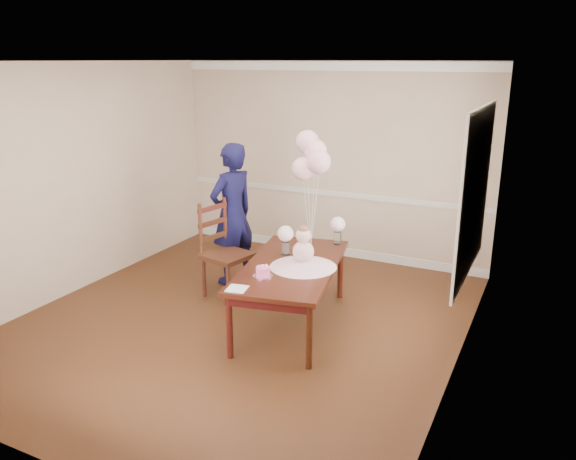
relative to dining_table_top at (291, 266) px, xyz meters
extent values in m
cube|color=#33190C|center=(-0.52, -0.20, -0.66)|extent=(4.50, 5.00, 0.00)
cube|color=white|center=(-0.52, -0.20, 2.04)|extent=(4.50, 5.00, 0.02)
cube|color=tan|center=(-0.52, 2.30, 0.69)|extent=(4.50, 0.02, 2.70)
cube|color=tan|center=(-0.52, -2.70, 0.69)|extent=(4.50, 0.02, 2.70)
cube|color=tan|center=(-2.77, -0.20, 0.69)|extent=(0.02, 5.00, 2.70)
cube|color=tan|center=(1.73, -0.20, 0.69)|extent=(0.02, 5.00, 2.70)
cube|color=silver|center=(-0.52, 2.29, 0.24)|extent=(4.50, 0.02, 0.07)
cube|color=white|center=(-0.52, 2.29, 1.97)|extent=(4.50, 0.02, 0.12)
cube|color=silver|center=(-0.52, 2.29, -0.60)|extent=(4.50, 0.02, 0.12)
cube|color=white|center=(1.71, 0.30, 0.89)|extent=(0.02, 1.66, 1.56)
cube|color=silver|center=(1.69, 0.30, 0.89)|extent=(0.01, 1.50, 1.40)
cube|color=black|center=(0.00, 0.00, 0.00)|extent=(1.25, 1.96, 0.05)
cube|color=black|center=(0.00, 0.00, -0.07)|extent=(1.14, 1.85, 0.09)
cylinder|color=black|center=(-0.21, -0.90, -0.34)|extent=(0.07, 0.07, 0.64)
cylinder|color=black|center=(0.54, -0.75, -0.34)|extent=(0.07, 0.07, 0.64)
cylinder|color=black|center=(-0.54, 0.75, -0.34)|extent=(0.07, 0.07, 0.64)
cylinder|color=black|center=(0.21, 0.90, -0.34)|extent=(0.07, 0.07, 0.64)
cone|color=#DFA4BE|center=(0.14, -0.02, 0.07)|extent=(0.81, 0.81, 0.09)
sphere|color=pink|center=(0.14, -0.02, 0.19)|extent=(0.22, 0.22, 0.22)
sphere|color=beige|center=(0.14, -0.02, 0.36)|extent=(0.15, 0.15, 0.15)
sphere|color=brown|center=(0.14, -0.02, 0.41)|extent=(0.11, 0.11, 0.11)
cylinder|color=#BBBBBF|center=(-0.10, -0.44, 0.03)|extent=(0.24, 0.24, 0.01)
cylinder|color=#F24C98|center=(-0.10, -0.44, 0.08)|extent=(0.16, 0.16, 0.09)
sphere|color=white|center=(-0.10, -0.44, 0.13)|extent=(0.03, 0.03, 0.03)
sphere|color=white|center=(-0.08, -0.41, 0.13)|extent=(0.03, 0.03, 0.03)
cylinder|color=silver|center=(-0.19, 0.24, 0.10)|extent=(0.11, 0.11, 0.15)
sphere|color=silver|center=(-0.19, 0.24, 0.26)|extent=(0.17, 0.17, 0.17)
cylinder|color=white|center=(0.19, 0.83, 0.10)|extent=(0.11, 0.11, 0.15)
sphere|color=silver|center=(0.19, 0.83, 0.26)|extent=(0.17, 0.17, 0.17)
cube|color=silver|center=(-0.16, -0.82, 0.03)|extent=(0.21, 0.21, 0.01)
cylinder|color=white|center=(-0.01, 0.51, 0.03)|extent=(0.04, 0.04, 0.02)
sphere|color=#E7A4B1|center=(-0.10, 0.49, 0.93)|extent=(0.25, 0.25, 0.25)
sphere|color=#E19FB2|center=(0.09, 0.48, 1.02)|extent=(0.25, 0.25, 0.25)
sphere|color=#F0AABB|center=(-0.01, 0.60, 1.11)|extent=(0.25, 0.25, 0.25)
sphere|color=#DC9CB3|center=(-0.10, 0.60, 1.20)|extent=(0.25, 0.25, 0.25)
cylinder|color=white|center=(-0.05, 0.50, 0.41)|extent=(0.08, 0.02, 0.76)
cylinder|color=white|center=(0.04, 0.49, 0.46)|extent=(0.10, 0.03, 0.85)
cylinder|color=white|center=(-0.01, 0.55, 0.50)|extent=(0.00, 0.09, 0.94)
cylinder|color=white|center=(-0.06, 0.55, 0.55)|extent=(0.09, 0.08, 1.03)
cube|color=#36190E|center=(-1.01, 0.35, -0.16)|extent=(0.59, 0.59, 0.06)
cylinder|color=#37150F|center=(-1.25, 0.20, -0.42)|extent=(0.05, 0.05, 0.48)
cylinder|color=#3A1B0F|center=(-0.86, 0.11, -0.42)|extent=(0.05, 0.05, 0.48)
cylinder|color=black|center=(-1.16, 0.59, -0.42)|extent=(0.05, 0.05, 0.48)
cylinder|color=#3D1510|center=(-0.77, 0.50, -0.42)|extent=(0.05, 0.05, 0.48)
cylinder|color=#3D1E10|center=(-1.27, 0.21, 0.16)|extent=(0.05, 0.05, 0.62)
cylinder|color=#3A1710|center=(-1.18, 0.60, 0.16)|extent=(0.05, 0.05, 0.62)
cube|color=#351A0E|center=(-1.23, 0.40, 0.03)|extent=(0.13, 0.44, 0.06)
cube|color=#36170E|center=(-1.23, 0.40, 0.21)|extent=(0.13, 0.44, 0.06)
cube|color=#3E1411|center=(-1.23, 0.40, 0.39)|extent=(0.13, 0.44, 0.06)
imported|color=black|center=(-1.19, 0.78, 0.22)|extent=(0.61, 0.74, 1.76)
camera|label=1|loc=(2.37, -4.92, 2.06)|focal=35.00mm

